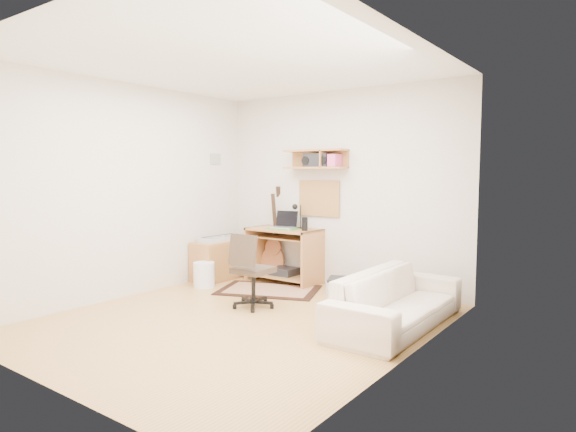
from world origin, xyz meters
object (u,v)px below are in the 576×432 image
Objects in this scene: task_chair at (253,270)px; printer at (346,286)px; sofa at (397,290)px; cabinet at (222,259)px; desk at (284,255)px.

task_chair is 1.85× the size of printer.
task_chair reaches higher than sofa.
task_chair is 1.66m from cabinet.
cabinet is at bearing 144.88° from task_chair.
desk is 1.35m from task_chair.
sofa is at bearing -24.39° from desk.
task_chair is at bearing -68.19° from desk.
printer is 0.25× the size of sofa.
desk is 0.54× the size of sofa.
task_chair reaches higher than desk.
cabinet is at bearing 78.36° from sofa.
cabinet is 0.49× the size of sofa.
task_chair reaches higher than cabinet.
cabinet reaches higher than printer.
sofa is (2.09, -0.95, -0.01)m from desk.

